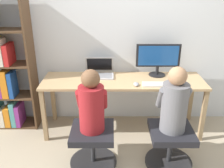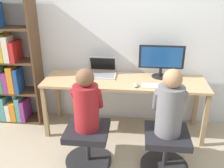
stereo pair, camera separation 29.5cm
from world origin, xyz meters
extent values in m
plane|color=tan|center=(0.00, 0.00, 0.00)|extent=(14.00, 14.00, 0.00)
cube|color=silver|center=(0.00, 0.65, 1.30)|extent=(10.00, 0.05, 2.60)
cube|color=tan|center=(0.00, 0.29, 0.71)|extent=(2.03, 0.59, 0.03)
cube|color=#9C7D56|center=(-0.98, 0.04, 0.35)|extent=(0.05, 0.05, 0.70)
cube|color=#9C7D56|center=(0.98, 0.04, 0.35)|extent=(0.05, 0.05, 0.70)
cube|color=#9C7D56|center=(-0.98, 0.55, 0.35)|extent=(0.05, 0.05, 0.70)
cube|color=#9C7D56|center=(0.98, 0.55, 0.35)|extent=(0.05, 0.05, 0.70)
cylinder|color=black|center=(0.45, 0.46, 0.73)|extent=(0.21, 0.21, 0.01)
cylinder|color=black|center=(0.45, 0.46, 0.79)|extent=(0.04, 0.04, 0.10)
cube|color=black|center=(0.45, 0.46, 0.99)|extent=(0.57, 0.02, 0.30)
cube|color=#19478C|center=(0.45, 0.45, 0.99)|extent=(0.51, 0.01, 0.26)
cube|color=#B7B7BC|center=(-0.31, 0.39, 0.74)|extent=(0.38, 0.23, 0.02)
cube|color=gray|center=(-0.31, 0.39, 0.75)|extent=(0.33, 0.18, 0.00)
cube|color=#B7B7BC|center=(-0.31, 0.55, 0.85)|extent=(0.38, 0.10, 0.21)
cube|color=black|center=(-0.31, 0.54, 0.85)|extent=(0.33, 0.08, 0.18)
cube|color=silver|center=(0.42, 0.11, 0.74)|extent=(0.40, 0.14, 0.02)
cube|color=#BAB8AD|center=(0.42, 0.11, 0.75)|extent=(0.37, 0.11, 0.00)
ellipsoid|color=#99999E|center=(0.15, 0.11, 0.74)|extent=(0.07, 0.11, 0.03)
cylinder|color=#262628|center=(0.49, -0.40, 0.02)|extent=(0.52, 0.52, 0.04)
cylinder|color=#262628|center=(0.49, -0.40, 0.20)|extent=(0.05, 0.05, 0.34)
cube|color=black|center=(0.49, -0.40, 0.41)|extent=(0.45, 0.45, 0.07)
cylinder|color=#262628|center=(-0.35, -0.40, 0.02)|extent=(0.52, 0.52, 0.04)
cylinder|color=#262628|center=(-0.35, -0.40, 0.20)|extent=(0.05, 0.05, 0.34)
cube|color=black|center=(-0.35, -0.40, 0.41)|extent=(0.45, 0.45, 0.07)
cylinder|color=slate|center=(0.49, -0.40, 0.70)|extent=(0.26, 0.26, 0.51)
sphere|color=#A87A56|center=(0.49, -0.40, 1.04)|extent=(0.19, 0.19, 0.19)
cylinder|color=slate|center=(0.36, -0.32, 0.77)|extent=(0.07, 0.21, 0.28)
cylinder|color=slate|center=(0.61, -0.32, 0.77)|extent=(0.07, 0.21, 0.28)
cylinder|color=maroon|center=(-0.35, -0.40, 0.69)|extent=(0.26, 0.26, 0.49)
sphere|color=brown|center=(-0.35, -0.40, 1.01)|extent=(0.19, 0.19, 0.19)
cylinder|color=maroon|center=(-0.47, -0.33, 0.76)|extent=(0.07, 0.20, 0.27)
cylinder|color=maroon|center=(-0.23, -0.33, 0.76)|extent=(0.07, 0.20, 0.27)
cube|color=#513823|center=(-1.17, 0.43, 0.89)|extent=(0.02, 0.31, 1.77)
cube|color=#513823|center=(-1.52, 0.43, 0.01)|extent=(0.66, 0.30, 0.02)
cube|color=#513823|center=(-1.52, 0.43, 0.45)|extent=(0.66, 0.30, 0.02)
cube|color=#513823|center=(-1.52, 0.43, 0.89)|extent=(0.66, 0.30, 0.02)
cube|color=#513823|center=(-1.52, 0.43, 1.32)|extent=(0.66, 0.30, 0.02)
cube|color=teal|center=(-1.72, 0.41, 0.20)|extent=(0.08, 0.26, 0.35)
cube|color=silver|center=(-1.64, 0.38, 0.15)|extent=(0.07, 0.20, 0.25)
cube|color=orange|center=(-1.56, 0.37, 0.16)|extent=(0.08, 0.18, 0.28)
cube|color=teal|center=(-1.48, 0.38, 0.20)|extent=(0.06, 0.21, 0.35)
cube|color=#8C338C|center=(-1.42, 0.40, 0.18)|extent=(0.06, 0.25, 0.31)
cube|color=#2D8C47|center=(-1.68, 0.40, 0.65)|extent=(0.09, 0.25, 0.38)
cube|color=#8C338C|center=(-1.60, 0.41, 0.61)|extent=(0.07, 0.27, 0.29)
cube|color=orange|center=(-1.52, 0.40, 0.64)|extent=(0.08, 0.25, 0.36)
cube|color=#1E4C9E|center=(-1.44, 0.38, 0.63)|extent=(0.05, 0.21, 0.34)
cube|color=gold|center=(-1.60, 0.40, 1.07)|extent=(0.08, 0.25, 0.35)
cube|color=silver|center=(-1.51, 0.37, 1.06)|extent=(0.08, 0.20, 0.33)
cube|color=red|center=(-1.44, 0.41, 1.03)|extent=(0.06, 0.26, 0.26)
camera|label=1|loc=(-0.14, -2.62, 1.90)|focal=40.00mm
camera|label=2|loc=(0.15, -2.61, 1.90)|focal=40.00mm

